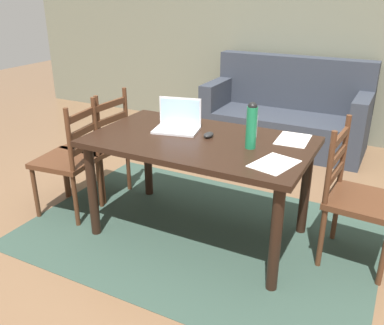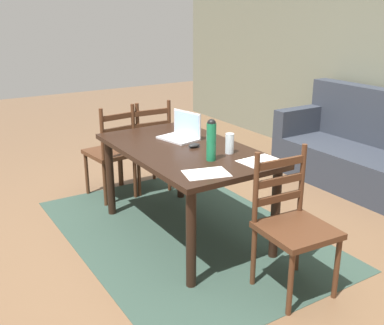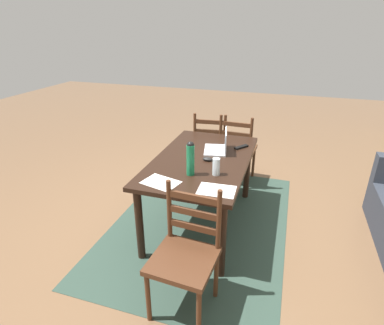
{
  "view_description": "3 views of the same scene",
  "coord_description": "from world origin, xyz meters",
  "px_view_note": "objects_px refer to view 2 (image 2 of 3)",
  "views": [
    {
      "loc": [
        1.21,
        -2.45,
        1.73
      ],
      "look_at": [
        -0.13,
        0.14,
        0.5
      ],
      "focal_mm": 38.99,
      "sensor_mm": 36.0,
      "label": 1
    },
    {
      "loc": [
        3.01,
        -1.82,
        1.82
      ],
      "look_at": [
        -0.03,
        0.09,
        0.61
      ],
      "focal_mm": 43.33,
      "sensor_mm": 36.0,
      "label": 2
    },
    {
      "loc": [
        2.71,
        0.76,
        1.98
      ],
      "look_at": [
        -0.11,
        -0.14,
        0.64
      ],
      "focal_mm": 29.19,
      "sensor_mm": 36.0,
      "label": 3
    }
  ],
  "objects_px": {
    "tv_remote": "(192,130)",
    "water_bottle": "(211,139)",
    "laptop": "(182,132)",
    "chair_left_near": "(113,152)",
    "dining_table": "(185,159)",
    "drinking_glass": "(230,143)",
    "couch": "(363,152)",
    "computer_mouse": "(194,145)",
    "chair_right_far": "(293,226)",
    "chair_left_far": "(146,147)"
  },
  "relations": [
    {
      "from": "tv_remote",
      "to": "computer_mouse",
      "type": "bearing_deg",
      "value": -83.59
    },
    {
      "from": "chair_right_far",
      "to": "water_bottle",
      "type": "relative_size",
      "value": 3.08
    },
    {
      "from": "computer_mouse",
      "to": "drinking_glass",
      "type": "bearing_deg",
      "value": 30.02
    },
    {
      "from": "dining_table",
      "to": "tv_remote",
      "type": "relative_size",
      "value": 9.03
    },
    {
      "from": "chair_right_far",
      "to": "computer_mouse",
      "type": "xyz_separation_m",
      "value": [
        -1.02,
        -0.12,
        0.31
      ]
    },
    {
      "from": "chair_left_near",
      "to": "water_bottle",
      "type": "height_order",
      "value": "water_bottle"
    },
    {
      "from": "chair_left_near",
      "to": "drinking_glass",
      "type": "distance_m",
      "value": 1.47
    },
    {
      "from": "chair_right_far",
      "to": "chair_left_far",
      "type": "bearing_deg",
      "value": -179.87
    },
    {
      "from": "couch",
      "to": "tv_remote",
      "type": "height_order",
      "value": "couch"
    },
    {
      "from": "couch",
      "to": "water_bottle",
      "type": "bearing_deg",
      "value": -81.15
    },
    {
      "from": "computer_mouse",
      "to": "laptop",
      "type": "bearing_deg",
      "value": 170.19
    },
    {
      "from": "chair_left_far",
      "to": "laptop",
      "type": "distance_m",
      "value": 0.89
    },
    {
      "from": "chair_left_far",
      "to": "chair_right_far",
      "type": "xyz_separation_m",
      "value": [
        2.11,
        0.0,
        0.0
      ]
    },
    {
      "from": "water_bottle",
      "to": "computer_mouse",
      "type": "height_order",
      "value": "water_bottle"
    },
    {
      "from": "water_bottle",
      "to": "computer_mouse",
      "type": "xyz_separation_m",
      "value": [
        -0.33,
        0.07,
        -0.14
      ]
    },
    {
      "from": "dining_table",
      "to": "laptop",
      "type": "relative_size",
      "value": 4.27
    },
    {
      "from": "water_bottle",
      "to": "tv_remote",
      "type": "bearing_deg",
      "value": 157.05
    },
    {
      "from": "water_bottle",
      "to": "couch",
      "type": "bearing_deg",
      "value": 98.85
    },
    {
      "from": "chair_left_near",
      "to": "laptop",
      "type": "xyz_separation_m",
      "value": [
        0.82,
        0.3,
        0.35
      ]
    },
    {
      "from": "dining_table",
      "to": "drinking_glass",
      "type": "relative_size",
      "value": 9.93
    },
    {
      "from": "chair_left_far",
      "to": "couch",
      "type": "bearing_deg",
      "value": 61.63
    },
    {
      "from": "chair_right_far",
      "to": "tv_remote",
      "type": "distance_m",
      "value": 1.49
    },
    {
      "from": "chair_left_near",
      "to": "couch",
      "type": "xyz_separation_m",
      "value": [
        1.09,
        2.37,
        -0.11
      ]
    },
    {
      "from": "couch",
      "to": "chair_left_near",
      "type": "bearing_deg",
      "value": -114.68
    },
    {
      "from": "laptop",
      "to": "chair_left_near",
      "type": "bearing_deg",
      "value": -160.13
    },
    {
      "from": "computer_mouse",
      "to": "chair_left_near",
      "type": "bearing_deg",
      "value": -166.29
    },
    {
      "from": "water_bottle",
      "to": "tv_remote",
      "type": "distance_m",
      "value": 0.85
    },
    {
      "from": "chair_left_far",
      "to": "drinking_glass",
      "type": "height_order",
      "value": "chair_left_far"
    },
    {
      "from": "chair_left_far",
      "to": "drinking_glass",
      "type": "bearing_deg",
      "value": 1.53
    },
    {
      "from": "water_bottle",
      "to": "tv_remote",
      "type": "height_order",
      "value": "water_bottle"
    },
    {
      "from": "computer_mouse",
      "to": "tv_remote",
      "type": "bearing_deg",
      "value": 150.74
    },
    {
      "from": "water_bottle",
      "to": "drinking_glass",
      "type": "bearing_deg",
      "value": 106.61
    },
    {
      "from": "chair_left_near",
      "to": "water_bottle",
      "type": "relative_size",
      "value": 3.08
    },
    {
      "from": "couch",
      "to": "water_bottle",
      "type": "relative_size",
      "value": 5.84
    },
    {
      "from": "chair_left_near",
      "to": "drinking_glass",
      "type": "xyz_separation_m",
      "value": [
        1.36,
        0.39,
        0.37
      ]
    },
    {
      "from": "dining_table",
      "to": "tv_remote",
      "type": "distance_m",
      "value": 0.52
    },
    {
      "from": "dining_table",
      "to": "drinking_glass",
      "type": "xyz_separation_m",
      "value": [
        0.31,
        0.21,
        0.17
      ]
    },
    {
      "from": "chair_right_far",
      "to": "computer_mouse",
      "type": "relative_size",
      "value": 9.5
    },
    {
      "from": "dining_table",
      "to": "drinking_glass",
      "type": "bearing_deg",
      "value": 34.9
    },
    {
      "from": "water_bottle",
      "to": "computer_mouse",
      "type": "bearing_deg",
      "value": 168.23
    },
    {
      "from": "dining_table",
      "to": "couch",
      "type": "distance_m",
      "value": 2.21
    },
    {
      "from": "laptop",
      "to": "dining_table",
      "type": "bearing_deg",
      "value": -26.79
    },
    {
      "from": "chair_left_near",
      "to": "computer_mouse",
      "type": "xyz_separation_m",
      "value": [
        1.09,
        0.24,
        0.31
      ]
    },
    {
      "from": "laptop",
      "to": "tv_remote",
      "type": "relative_size",
      "value": 2.12
    },
    {
      "from": "water_bottle",
      "to": "chair_right_far",
      "type": "bearing_deg",
      "value": 15.19
    },
    {
      "from": "chair_right_far",
      "to": "computer_mouse",
      "type": "bearing_deg",
      "value": -173.49
    },
    {
      "from": "dining_table",
      "to": "chair_left_far",
      "type": "height_order",
      "value": "chair_left_far"
    },
    {
      "from": "chair_right_far",
      "to": "chair_left_near",
      "type": "bearing_deg",
      "value": -170.39
    },
    {
      "from": "tv_remote",
      "to": "water_bottle",
      "type": "bearing_deg",
      "value": -76.03
    },
    {
      "from": "drinking_glass",
      "to": "water_bottle",
      "type": "bearing_deg",
      "value": -73.39
    }
  ]
}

